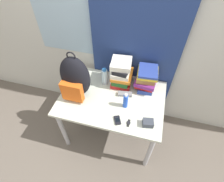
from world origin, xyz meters
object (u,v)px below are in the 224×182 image
object	(u,v)px
wristwatch	(129,123)
sunscreen_bottle	(126,101)
book_stack_left	(122,73)
camera_pouch	(148,123)
book_stack_center	(146,79)
cell_phone	(117,120)
sports_bottle	(113,74)
sunglasses_case	(125,94)
water_bottle	(105,77)
backpack	(75,78)

from	to	relation	value
wristwatch	sunscreen_bottle	bearing A→B (deg)	111.50
book_stack_left	camera_pouch	bearing A→B (deg)	-52.44
book_stack_center	sunscreen_bottle	distance (m)	0.36
book_stack_center	cell_phone	distance (m)	0.56
book_stack_center	sports_bottle	xyz separation A→B (m)	(-0.36, -0.04, 0.01)
sunglasses_case	book_stack_center	bearing A→B (deg)	42.98
sunscreen_bottle	camera_pouch	xyz separation A→B (m)	(0.25, -0.16, -0.06)
sports_bottle	wristwatch	size ratio (longest dim) A/B	3.64
sunscreen_bottle	wristwatch	bearing A→B (deg)	-68.50
cell_phone	sunglasses_case	xyz separation A→B (m)	(0.00, 0.34, 0.01)
sunscreen_bottle	sunglasses_case	distance (m)	0.16
water_bottle	cell_phone	size ratio (longest dim) A/B	1.91
sports_bottle	sunglasses_case	xyz separation A→B (m)	(0.18, -0.14, -0.12)
backpack	sunscreen_bottle	size ratio (longest dim) A/B	2.90
book_stack_center	wristwatch	xyz separation A→B (m)	(-0.08, -0.51, -0.13)
water_bottle	sports_bottle	distance (m)	0.10
sports_bottle	wristwatch	world-z (taller)	sports_bottle
water_bottle	wristwatch	distance (m)	0.60
sunscreen_bottle	cell_phone	xyz separation A→B (m)	(-0.03, -0.19, -0.08)
backpack	sports_bottle	distance (m)	0.42
camera_pouch	sunglasses_case	bearing A→B (deg)	133.17
backpack	book_stack_left	xyz separation A→B (m)	(0.42, 0.29, -0.09)
sunglasses_case	sports_bottle	bearing A→B (deg)	142.10
backpack	sunscreen_bottle	distance (m)	0.55
sunscreen_bottle	wristwatch	size ratio (longest dim) A/B	2.29
cell_phone	backpack	bearing A→B (deg)	155.73
sunscreen_bottle	sunglasses_case	world-z (taller)	sunscreen_bottle
sports_bottle	sunglasses_case	world-z (taller)	sports_bottle
sports_bottle	sunscreen_bottle	size ratio (longest dim) A/B	1.59
backpack	sunglasses_case	size ratio (longest dim) A/B	3.45
book_stack_center	sports_bottle	distance (m)	0.37
sports_bottle	cell_phone	xyz separation A→B (m)	(0.17, -0.47, -0.13)
sunscreen_bottle	book_stack_center	bearing A→B (deg)	64.13
book_stack_center	sports_bottle	world-z (taller)	sports_bottle
water_bottle	sports_bottle	bearing A→B (deg)	10.76
wristwatch	backpack	bearing A→B (deg)	159.76
backpack	wristwatch	bearing A→B (deg)	-20.24
cell_phone	sunglasses_case	size ratio (longest dim) A/B	0.71
book_stack_left	sunglasses_case	world-z (taller)	book_stack_left
book_stack_left	sports_bottle	bearing A→B (deg)	-157.58
sunglasses_case	water_bottle	bearing A→B (deg)	155.65
book_stack_left	camera_pouch	xyz separation A→B (m)	(0.37, -0.48, -0.12)
book_stack_center	backpack	bearing A→B (deg)	-157.27
book_stack_center	book_stack_left	bearing A→B (deg)	-179.84
book_stack_center	sunglasses_case	distance (m)	0.28
book_stack_center	sunscreen_bottle	bearing A→B (deg)	-115.87
sunscreen_bottle	backpack	bearing A→B (deg)	176.42
cell_phone	wristwatch	size ratio (longest dim) A/B	1.38
sunglasses_case	camera_pouch	world-z (taller)	camera_pouch
camera_pouch	sports_bottle	bearing A→B (deg)	136.28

